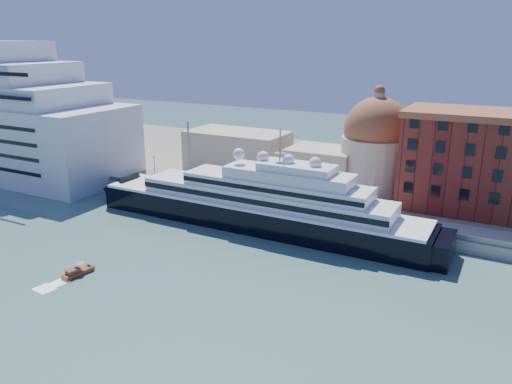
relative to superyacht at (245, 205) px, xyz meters
The scene contains 10 objects.
ground 23.56m from the superyacht, 95.74° to the right, with size 400.00×400.00×0.00m, color #39625B.
quay 11.72m from the superyacht, 101.86° to the left, with size 180.00×10.00×2.50m, color gray.
land 52.18m from the superyacht, 92.55° to the left, with size 260.00×72.00×2.00m, color slate.
quay_fence 7.05m from the superyacht, 109.57° to the left, with size 180.00×0.10×1.20m, color slate.
superyacht is the anchor object (origin of this frame).
service_barge 62.33m from the superyacht, behind, with size 11.43×6.09×2.45m.
water_taxi 39.51m from the superyacht, 111.06° to the right, with size 2.71×5.85×2.67m.
warehouse 58.27m from the superyacht, 30.27° to the left, with size 43.00×19.00×23.25m.
church 35.53m from the superyacht, 83.30° to the left, with size 66.00×18.00×25.50m.
lamp_posts 18.39m from the superyacht, 148.25° to the left, with size 120.80×2.40×18.00m.
Camera 1 is at (54.65, -70.25, 40.72)m, focal length 35.00 mm.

